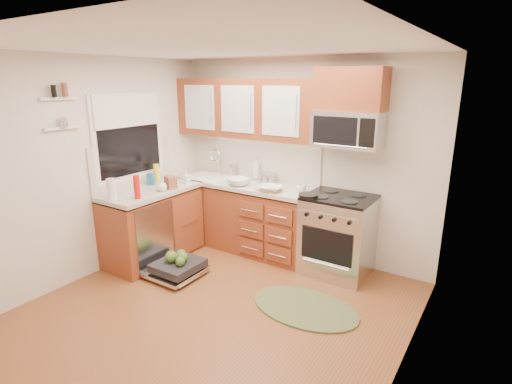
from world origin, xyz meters
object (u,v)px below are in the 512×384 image
Objects in this scene: dishwasher at (176,268)px; stock_pot at (267,178)px; bowl_a at (271,189)px; bowl_b at (239,182)px; sink at (209,185)px; upper_cabinets at (245,108)px; microwave at (348,129)px; skillet at (308,196)px; rug at (305,308)px; paper_towel_roll at (112,189)px; range at (338,235)px; cutting_board at (268,190)px; cup at (302,188)px.

stock_pot reaches higher than dishwasher.
bowl_b reaches higher than bowl_a.
dishwasher is at bearing -70.80° from sink.
microwave is (1.41, -0.02, -0.18)m from upper_cabinets.
bowl_b is (-0.49, 0.02, 0.01)m from bowl_a.
stock_pot is (0.33, 0.01, -0.89)m from upper_cabinets.
stock_pot reaches higher than skillet.
bowl_b is (-1.36, 0.78, 0.96)m from rug.
stock_pot is at bearing 178.35° from microwave.
paper_towel_roll is at bearing -122.70° from bowl_b.
upper_cabinets reaches higher than dishwasher.
range is at bearing 0.30° from sink.
range is at bearing 11.91° from cutting_board.
cup is at bearing 120.09° from rug.
microwave reaches higher than cup.
bowl_a is at bearing -150.23° from cup.
rug is at bearing -64.16° from skillet.
skillet is (1.12, -0.40, -0.90)m from upper_cabinets.
range is 0.85× the size of rug.
skillet is 0.58m from cutting_board.
bowl_a is at bearing -0.55° from cutting_board.
cup reaches higher than sink.
dishwasher is 0.63× the size of rug.
microwave is at bearing 20.19° from bowl_a.
stock_pot reaches higher than bowl_b.
upper_cabinets reaches higher than paper_towel_roll.
paper_towel_roll is (-0.60, -0.32, 0.95)m from dishwasher.
bowl_b is at bearing -173.23° from range.
microwave is 3.15× the size of paper_towel_roll.
dishwasher is at bearing -110.07° from stock_pot.
skillet is 0.77× the size of bowl_b.
dishwasher is at bearing -127.32° from bowl_a.
sink is 2.76× the size of skillet.
rug is (1.98, -0.92, -0.79)m from sink.
sink is at bearing 166.78° from bowl_b.
paper_towel_roll is at bearing -145.90° from range.
bowl_b reaches higher than range.
cup is (-0.54, 0.94, 0.96)m from rug.
bowl_b reaches higher than skillet.
sink is at bearing -179.41° from cup.
cutting_board is at bearing -8.94° from sink.
skillet reaches higher than cutting_board.
skillet is at bearing 34.93° from dishwasher.
bowl_b is at bearing 57.30° from paper_towel_roll.
microwave reaches higher than skillet.
microwave reaches higher than rug.
sink is at bearing 171.72° from skillet.
microwave reaches higher than cutting_board.
bowl_a is (0.72, 0.95, 0.86)m from dishwasher.
cutting_board is 0.46m from bowl_b.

